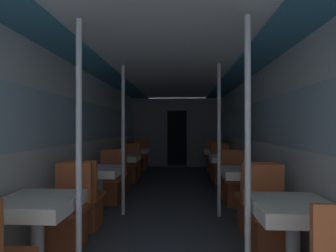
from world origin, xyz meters
name	(u,v)px	position (x,y,z in m)	size (l,w,h in m)	color
wall_left	(97,135)	(-1.49, 3.49, 1.17)	(0.05, 9.78, 2.26)	silver
wall_right	(252,135)	(1.49, 3.49, 1.17)	(0.05, 9.78, 2.26)	silver
ceiling_panel	(173,76)	(0.00, 3.49, 2.31)	(2.98, 9.78, 0.07)	silver
bulkhead_far	(177,133)	(0.00, 7.19, 1.13)	(2.92, 0.09, 2.26)	slate
dining_table_left_0	(38,210)	(-1.09, 0.70, 0.60)	(0.64, 0.64, 0.71)	#4C4C51
chair_left_far_0	(67,222)	(-1.09, 1.28, 0.28)	(0.42, 0.42, 0.91)	brown
support_pole_left_0	(79,149)	(-0.72, 0.70, 1.13)	(0.05, 0.05, 2.26)	silver
dining_table_left_1	(99,174)	(-1.09, 2.40, 0.60)	(0.64, 0.64, 0.71)	#4C4C51
chair_left_near_1	(85,207)	(-1.09, 1.81, 0.28)	(0.42, 0.42, 0.91)	brown
chair_left_far_1	(110,186)	(-1.09, 2.98, 0.28)	(0.42, 0.42, 0.91)	brown
support_pole_left_1	(123,140)	(-0.72, 2.40, 1.13)	(0.05, 0.05, 2.26)	silver
dining_table_left_2	(124,160)	(-1.09, 4.10, 0.60)	(0.64, 0.64, 0.71)	#4C4C51
chair_left_near_2	(117,180)	(-1.09, 3.52, 0.28)	(0.42, 0.42, 0.91)	brown
chair_left_far_2	(129,170)	(-1.09, 4.69, 0.28)	(0.42, 0.42, 0.91)	brown
dining_table_left_3	(137,152)	(-1.09, 5.80, 0.60)	(0.64, 0.64, 0.71)	#4C4C51
chair_left_near_3	(134,167)	(-1.09, 5.22, 0.28)	(0.42, 0.42, 0.91)	brown
chair_left_far_3	(141,161)	(-1.09, 6.39, 0.28)	(0.42, 0.42, 0.91)	brown
dining_table_right_0	(293,214)	(1.09, 0.70, 0.60)	(0.64, 0.64, 0.71)	#4C4C51
chair_right_far_0	(269,226)	(1.09, 1.28, 0.28)	(0.42, 0.42, 0.91)	brown
support_pole_right_0	(248,150)	(0.72, 0.70, 1.13)	(0.05, 0.05, 2.26)	silver
dining_table_right_1	(244,176)	(1.09, 2.40, 0.60)	(0.64, 0.64, 0.71)	#4C4C51
chair_right_near_1	(255,210)	(1.09, 1.81, 0.28)	(0.42, 0.42, 0.91)	brown
chair_right_far_1	(236,188)	(1.09, 2.98, 0.28)	(0.42, 0.42, 0.91)	brown
support_pole_right_1	(219,140)	(0.72, 2.40, 1.13)	(0.05, 0.05, 2.26)	silver
dining_table_right_2	(225,161)	(1.09, 4.10, 0.60)	(0.64, 0.64, 0.71)	#4C4C51
chair_right_near_2	(230,181)	(1.09, 3.52, 0.28)	(0.42, 0.42, 0.91)	brown
chair_right_far_2	(221,171)	(1.09, 4.69, 0.28)	(0.42, 0.42, 0.91)	brown
dining_table_right_3	(215,153)	(1.09, 5.80, 0.60)	(0.64, 0.64, 0.71)	#4C4C51
chair_right_near_3	(218,167)	(1.09, 5.22, 0.28)	(0.42, 0.42, 0.91)	brown
chair_right_far_3	(213,161)	(1.09, 6.39, 0.28)	(0.42, 0.42, 0.91)	brown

